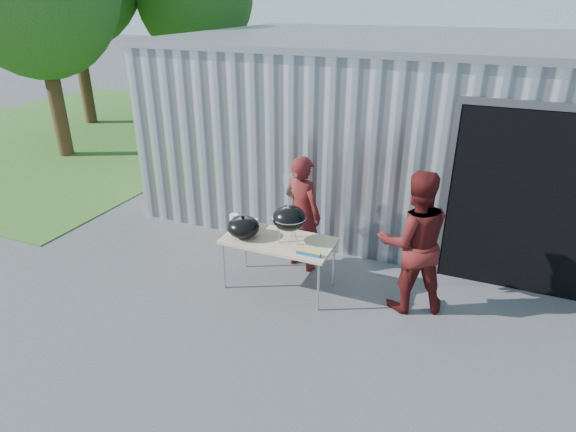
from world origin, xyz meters
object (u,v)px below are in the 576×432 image
at_px(folding_table, 279,242).
at_px(kettle_grill, 289,213).
at_px(person_bystander, 414,242).
at_px(person_cook, 302,214).

height_order(folding_table, kettle_grill, kettle_grill).
bearing_deg(folding_table, person_bystander, 8.30).
bearing_deg(person_cook, kettle_grill, 115.12).
distance_m(kettle_grill, person_cook, 0.73).
bearing_deg(folding_table, person_cook, 83.71).
relative_size(person_cook, person_bystander, 0.92).
bearing_deg(person_bystander, folding_table, -15.02).
bearing_deg(folding_table, kettle_grill, 4.93).
distance_m(folding_table, kettle_grill, 0.48).
bearing_deg(kettle_grill, folding_table, -175.07).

